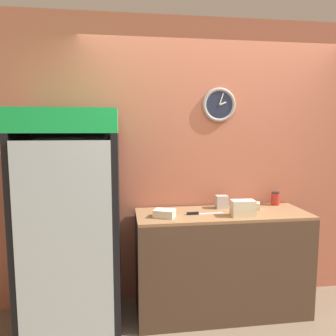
{
  "coord_description": "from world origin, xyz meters",
  "views": [
    {
      "loc": [
        -0.88,
        -1.93,
        1.68
      ],
      "look_at": [
        -0.5,
        0.79,
        1.35
      ],
      "focal_mm": 35.0,
      "sensor_mm": 36.0,
      "label": 1
    }
  ],
  "objects_px": {
    "beverage_cooler": "(71,210)",
    "chefs_knife": "(200,213)",
    "condiment_jar": "(275,198)",
    "napkin_dispenser": "(222,202)",
    "sandwich_stack_middle": "(243,204)",
    "sandwich_flat_left": "(164,213)",
    "sandwich_flat_right": "(249,205)",
    "sandwich_stack_bottom": "(243,212)"
  },
  "relations": [
    {
      "from": "beverage_cooler",
      "to": "chefs_knife",
      "type": "relative_size",
      "value": 5.5
    },
    {
      "from": "condiment_jar",
      "to": "napkin_dispenser",
      "type": "distance_m",
      "value": 0.57
    },
    {
      "from": "beverage_cooler",
      "to": "napkin_dispenser",
      "type": "bearing_deg",
      "value": 7.29
    },
    {
      "from": "beverage_cooler",
      "to": "sandwich_stack_middle",
      "type": "distance_m",
      "value": 1.45
    },
    {
      "from": "chefs_knife",
      "to": "napkin_dispenser",
      "type": "bearing_deg",
      "value": 36.63
    },
    {
      "from": "chefs_knife",
      "to": "condiment_jar",
      "type": "xyz_separation_m",
      "value": [
        0.81,
        0.24,
        0.06
      ]
    },
    {
      "from": "sandwich_stack_middle",
      "to": "sandwich_flat_left",
      "type": "distance_m",
      "value": 0.68
    },
    {
      "from": "sandwich_flat_right",
      "to": "condiment_jar",
      "type": "distance_m",
      "value": 0.33
    },
    {
      "from": "sandwich_stack_bottom",
      "to": "sandwich_flat_right",
      "type": "relative_size",
      "value": 0.97
    },
    {
      "from": "beverage_cooler",
      "to": "sandwich_flat_right",
      "type": "relative_size",
      "value": 8.64
    },
    {
      "from": "sandwich_stack_bottom",
      "to": "condiment_jar",
      "type": "relative_size",
      "value": 1.56
    },
    {
      "from": "beverage_cooler",
      "to": "sandwich_flat_left",
      "type": "bearing_deg",
      "value": -5.03
    },
    {
      "from": "sandwich_stack_middle",
      "to": "sandwich_flat_right",
      "type": "distance_m",
      "value": 0.3
    },
    {
      "from": "sandwich_flat_left",
      "to": "sandwich_stack_bottom",
      "type": "bearing_deg",
      "value": -4.67
    },
    {
      "from": "chefs_knife",
      "to": "condiment_jar",
      "type": "bearing_deg",
      "value": 16.43
    },
    {
      "from": "beverage_cooler",
      "to": "sandwich_flat_right",
      "type": "bearing_deg",
      "value": 4.36
    },
    {
      "from": "sandwich_stack_middle",
      "to": "sandwich_flat_left",
      "type": "bearing_deg",
      "value": 175.33
    },
    {
      "from": "sandwich_flat_right",
      "to": "chefs_knife",
      "type": "height_order",
      "value": "sandwich_flat_right"
    },
    {
      "from": "sandwich_stack_middle",
      "to": "condiment_jar",
      "type": "height_order",
      "value": "sandwich_stack_middle"
    },
    {
      "from": "condiment_jar",
      "to": "sandwich_flat_left",
      "type": "bearing_deg",
      "value": -165.53
    },
    {
      "from": "sandwich_flat_left",
      "to": "napkin_dispenser",
      "type": "distance_m",
      "value": 0.62
    },
    {
      "from": "sandwich_flat_left",
      "to": "sandwich_flat_right",
      "type": "bearing_deg",
      "value": 12.92
    },
    {
      "from": "napkin_dispenser",
      "to": "sandwich_flat_right",
      "type": "bearing_deg",
      "value": -11.16
    },
    {
      "from": "sandwich_stack_middle",
      "to": "chefs_knife",
      "type": "height_order",
      "value": "sandwich_stack_middle"
    },
    {
      "from": "sandwich_stack_bottom",
      "to": "sandwich_flat_left",
      "type": "xyz_separation_m",
      "value": [
        -0.67,
        0.05,
        -0.0
      ]
    },
    {
      "from": "condiment_jar",
      "to": "napkin_dispenser",
      "type": "height_order",
      "value": "condiment_jar"
    },
    {
      "from": "sandwich_flat_left",
      "to": "condiment_jar",
      "type": "height_order",
      "value": "condiment_jar"
    },
    {
      "from": "sandwich_stack_middle",
      "to": "napkin_dispenser",
      "type": "relative_size",
      "value": 1.71
    },
    {
      "from": "chefs_knife",
      "to": "napkin_dispenser",
      "type": "relative_size",
      "value": 2.77
    },
    {
      "from": "sandwich_flat_left",
      "to": "sandwich_flat_right",
      "type": "distance_m",
      "value": 0.85
    },
    {
      "from": "sandwich_flat_left",
      "to": "sandwich_flat_right",
      "type": "relative_size",
      "value": 0.98
    },
    {
      "from": "condiment_jar",
      "to": "sandwich_stack_middle",
      "type": "bearing_deg",
      "value": -143.27
    },
    {
      "from": "sandwich_stack_bottom",
      "to": "napkin_dispenser",
      "type": "relative_size",
      "value": 1.7
    },
    {
      "from": "sandwich_flat_left",
      "to": "chefs_knife",
      "type": "height_order",
      "value": "sandwich_flat_left"
    },
    {
      "from": "beverage_cooler",
      "to": "sandwich_stack_bottom",
      "type": "relative_size",
      "value": 8.96
    },
    {
      "from": "chefs_knife",
      "to": "napkin_dispenser",
      "type": "height_order",
      "value": "napkin_dispenser"
    },
    {
      "from": "beverage_cooler",
      "to": "sandwich_stack_middle",
      "type": "xyz_separation_m",
      "value": [
        1.44,
        -0.12,
        0.03
      ]
    },
    {
      "from": "sandwich_stack_middle",
      "to": "condiment_jar",
      "type": "xyz_separation_m",
      "value": [
        0.47,
        0.35,
        -0.04
      ]
    },
    {
      "from": "napkin_dispenser",
      "to": "sandwich_flat_left",
      "type": "bearing_deg",
      "value": -157.28
    },
    {
      "from": "chefs_knife",
      "to": "sandwich_stack_middle",
      "type": "bearing_deg",
      "value": -17.26
    },
    {
      "from": "sandwich_flat_right",
      "to": "napkin_dispenser",
      "type": "height_order",
      "value": "napkin_dispenser"
    },
    {
      "from": "beverage_cooler",
      "to": "sandwich_stack_middle",
      "type": "bearing_deg",
      "value": -4.86
    }
  ]
}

